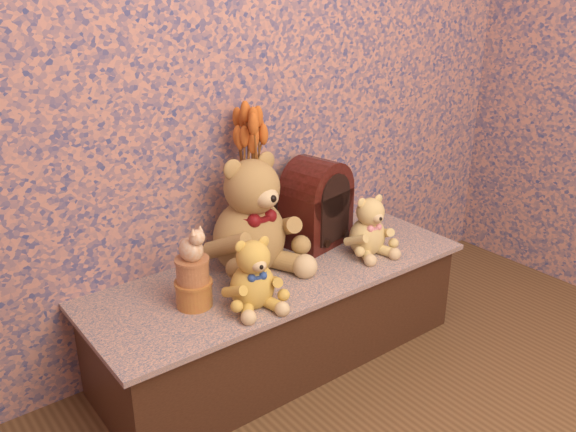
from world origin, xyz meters
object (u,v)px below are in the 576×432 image
at_px(teddy_small, 368,222).
at_px(ceramic_vase, 253,236).
at_px(teddy_medium, 252,269).
at_px(cat_figurine, 191,242).
at_px(teddy_large, 249,208).
at_px(cathedral_radio, 316,202).
at_px(biscuit_tin_lower, 194,294).

bearing_deg(teddy_small, ceramic_vase, 159.20).
xyz_separation_m(teddy_medium, cat_figurine, (-0.16, 0.11, 0.10)).
xyz_separation_m(teddy_large, ceramic_vase, (0.04, 0.05, -0.14)).
distance_m(cathedral_radio, ceramic_vase, 0.31).
distance_m(teddy_small, biscuit_tin_lower, 0.77).
bearing_deg(ceramic_vase, teddy_large, -133.61).
relative_size(teddy_medium, biscuit_tin_lower, 2.16).
bearing_deg(cathedral_radio, teddy_medium, -163.86).
distance_m(teddy_large, cat_figurine, 0.34).
distance_m(teddy_medium, biscuit_tin_lower, 0.22).
height_order(teddy_medium, cat_figurine, cat_figurine).
relative_size(teddy_small, ceramic_vase, 1.35).
height_order(ceramic_vase, biscuit_tin_lower, ceramic_vase).
xyz_separation_m(ceramic_vase, biscuit_tin_lower, (-0.36, -0.18, -0.05)).
xyz_separation_m(teddy_medium, teddy_small, (0.60, 0.06, -0.00)).
height_order(teddy_small, cathedral_radio, cathedral_radio).
height_order(teddy_medium, biscuit_tin_lower, teddy_medium).
bearing_deg(biscuit_tin_lower, teddy_large, 22.25).
relative_size(teddy_large, biscuit_tin_lower, 3.89).
height_order(biscuit_tin_lower, cat_figurine, cat_figurine).
bearing_deg(teddy_large, teddy_medium, -125.16).
bearing_deg(teddy_small, teddy_large, 166.62).
bearing_deg(teddy_small, teddy_medium, -165.50).
xyz_separation_m(teddy_large, cathedral_radio, (0.34, 0.02, -0.06)).
bearing_deg(cathedral_radio, teddy_large, 171.33).
xyz_separation_m(teddy_medium, cathedral_radio, (0.49, 0.26, 0.05)).
xyz_separation_m(biscuit_tin_lower, cat_figurine, (0.00, 0.00, 0.19)).
relative_size(cathedral_radio, biscuit_tin_lower, 2.95).
bearing_deg(cathedral_radio, cat_figurine, -178.89).
bearing_deg(teddy_medium, teddy_small, 17.44).
bearing_deg(biscuit_tin_lower, cat_figurine, 0.00).
distance_m(teddy_large, biscuit_tin_lower, 0.39).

